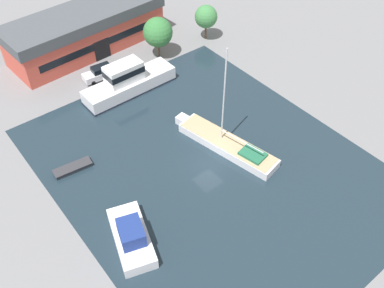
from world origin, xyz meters
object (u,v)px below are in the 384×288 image
(warehouse_building, at_px, (86,30))
(small_dinghy, at_px, (73,168))
(cabin_boat, at_px, (131,236))
(motor_cruiser, at_px, (128,82))
(quay_tree_by_water, at_px, (206,17))
(quay_tree_near_building, at_px, (158,32))
(parked_car, at_px, (101,72))
(sailboat_moored, at_px, (227,144))

(warehouse_building, distance_m, small_dinghy, 24.00)
(small_dinghy, relative_size, cabin_boat, 0.56)
(motor_cruiser, height_order, cabin_boat, motor_cruiser)
(cabin_boat, bearing_deg, motor_cruiser, 76.03)
(quay_tree_by_water, bearing_deg, motor_cruiser, -166.22)
(quay_tree_near_building, height_order, small_dinghy, quay_tree_near_building)
(parked_car, distance_m, cabin_boat, 25.97)
(warehouse_building, distance_m, sailboat_moored, 27.76)
(warehouse_building, bearing_deg, quay_tree_by_water, -33.43)
(sailboat_moored, height_order, motor_cruiser, sailboat_moored)
(small_dinghy, distance_m, cabin_boat, 11.33)
(motor_cruiser, xyz_separation_m, cabin_boat, (-11.78, -19.07, -0.54))
(small_dinghy, height_order, cabin_boat, cabin_boat)
(warehouse_building, xyz_separation_m, sailboat_moored, (1.82, -27.60, -2.26))
(warehouse_building, height_order, cabin_boat, warehouse_building)
(warehouse_building, relative_size, cabin_boat, 3.13)
(motor_cruiser, relative_size, small_dinghy, 2.98)
(quay_tree_near_building, bearing_deg, parked_car, 177.63)
(quay_tree_near_building, height_order, sailboat_moored, sailboat_moored)
(sailboat_moored, xyz_separation_m, cabin_boat, (-14.65, -3.79, 0.37))
(parked_car, height_order, motor_cruiser, motor_cruiser)
(sailboat_moored, distance_m, motor_cruiser, 15.57)
(parked_car, bearing_deg, small_dinghy, 144.10)
(warehouse_building, distance_m, parked_car, 8.23)
(warehouse_building, height_order, small_dinghy, warehouse_building)
(warehouse_building, height_order, quay_tree_by_water, warehouse_building)
(small_dinghy, bearing_deg, cabin_boat, 6.83)
(parked_car, height_order, cabin_boat, cabin_boat)
(warehouse_building, xyz_separation_m, motor_cruiser, (-1.04, -12.33, -1.35))
(cabin_boat, bearing_deg, parked_car, 83.85)
(quay_tree_near_building, distance_m, quay_tree_by_water, 8.13)
(warehouse_building, bearing_deg, parked_car, -110.54)
(small_dinghy, bearing_deg, parked_car, 146.25)
(motor_cruiser, bearing_deg, cabin_boat, 147.42)
(small_dinghy, bearing_deg, quay_tree_by_water, 119.41)
(quay_tree_by_water, bearing_deg, sailboat_moored, -124.13)
(sailboat_moored, height_order, cabin_boat, sailboat_moored)
(sailboat_moored, relative_size, small_dinghy, 3.19)
(quay_tree_near_building, bearing_deg, small_dinghy, -148.35)
(motor_cruiser, relative_size, cabin_boat, 1.68)
(motor_cruiser, distance_m, small_dinghy, 14.20)
(quay_tree_by_water, bearing_deg, parked_car, 177.34)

